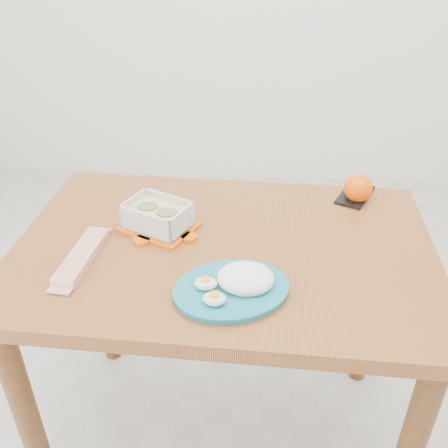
# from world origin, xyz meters

# --- Properties ---
(ground) EXTENTS (3.50, 3.50, 0.00)m
(ground) POSITION_xyz_m (0.00, 0.00, 0.00)
(ground) COLOR #B7B7B2
(ground) RESTS_ON ground
(dining_table) EXTENTS (1.07, 0.74, 0.75)m
(dining_table) POSITION_xyz_m (-0.12, -0.11, 0.63)
(dining_table) COLOR #A6672F
(dining_table) RESTS_ON ground
(food_container) EXTENTS (0.22, 0.20, 0.08)m
(food_container) POSITION_xyz_m (-0.30, -0.05, 0.79)
(food_container) COLOR #E75806
(food_container) RESTS_ON dining_table
(orange_fruit) EXTENTS (0.08, 0.08, 0.08)m
(orange_fruit) POSITION_xyz_m (0.24, 0.14, 0.79)
(orange_fruit) COLOR red
(orange_fruit) RESTS_ON dining_table
(rice_plate) EXTENTS (0.32, 0.32, 0.07)m
(rice_plate) POSITION_xyz_m (-0.09, -0.29, 0.77)
(rice_plate) COLOR #187588
(rice_plate) RESTS_ON dining_table
(candy_bar) EXTENTS (0.08, 0.22, 0.02)m
(candy_bar) POSITION_xyz_m (-0.46, -0.20, 0.76)
(candy_bar) COLOR #AF2509
(candy_bar) RESTS_ON dining_table
(smartphone) EXTENTS (0.13, 0.17, 0.01)m
(smartphone) POSITION_xyz_m (0.24, 0.16, 0.75)
(smartphone) COLOR black
(smartphone) RESTS_ON dining_table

